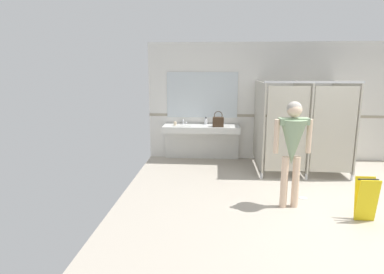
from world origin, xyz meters
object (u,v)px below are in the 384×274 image
Objects in this scene: wet_floor_sign at (366,199)px; soap_dispenser at (206,121)px; person_standing at (292,142)px; paper_cup at (175,124)px; handbag at (218,122)px.

soap_dispenser is at bearing 127.36° from wet_floor_sign.
person_standing reaches higher than paper_cup.
person_standing is 4.65× the size of handbag.
soap_dispenser is 3.95m from wet_floor_sign.
person_standing is at bearing -62.60° from soap_dispenser.
soap_dispenser is (-0.29, 0.31, -0.05)m from handbag.
person_standing is at bearing -49.78° from paper_cup.
person_standing is 2.62m from handbag.
handbag reaches higher than paper_cup.
soap_dispenser is (-1.39, 2.69, -0.13)m from person_standing.
wet_floor_sign is at bearing -22.95° from person_standing.
soap_dispenser is at bearing 132.41° from handbag.
wet_floor_sign is at bearing -43.28° from paper_cup.
soap_dispenser is at bearing 117.40° from person_standing.
paper_cup reaches higher than wet_floor_sign.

